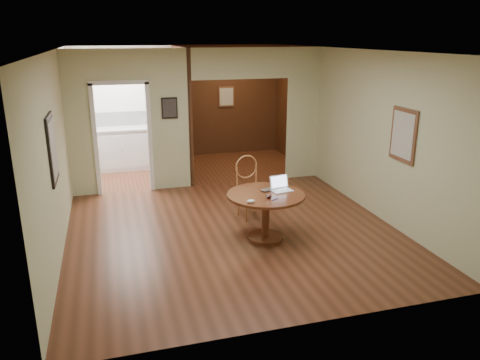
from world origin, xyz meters
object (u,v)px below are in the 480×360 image
object	(u,v)px
chair	(249,183)
open_laptop	(280,186)
dining_table	(266,206)
closed_laptop	(271,190)

from	to	relation	value
chair	open_laptop	distance (m)	0.90
dining_table	open_laptop	bearing A→B (deg)	22.21
open_laptop	closed_laptop	size ratio (longest dim) A/B	1.14
closed_laptop	dining_table	bearing A→B (deg)	-157.93
dining_table	closed_laptop	distance (m)	0.25
chair	open_laptop	bearing A→B (deg)	-84.11
closed_laptop	chair	bearing A→B (deg)	76.99
open_laptop	closed_laptop	bearing A→B (deg)	171.72
open_laptop	closed_laptop	distance (m)	0.15
chair	open_laptop	xyz separation A→B (m)	(0.23, -0.85, 0.20)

